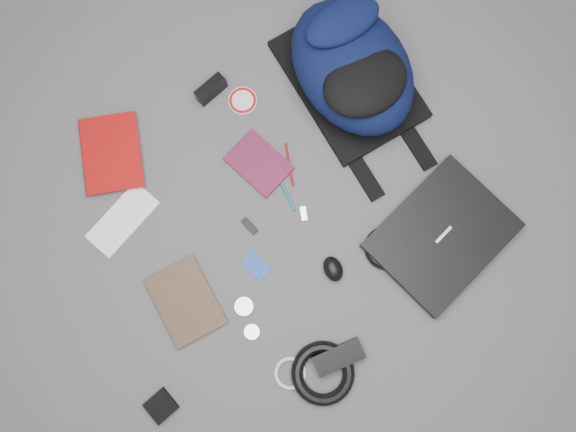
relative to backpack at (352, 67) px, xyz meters
name	(u,v)px	position (x,y,z in m)	size (l,w,h in m)	color
ground	(288,217)	(-0.35, -0.30, -0.10)	(4.00, 4.00, 0.00)	#4F4F51
backpack	(352,67)	(0.00, 0.00, 0.00)	(0.34, 0.49, 0.21)	black
laptop	(442,235)	(0.03, -0.55, -0.08)	(0.38, 0.30, 0.04)	black
textbook_red	(82,158)	(-0.83, 0.13, -0.09)	(0.18, 0.24, 0.03)	#950809
comic_book	(160,315)	(-0.81, -0.40, -0.09)	(0.16, 0.22, 0.02)	#9C5F0B
envelope	(123,219)	(-0.80, -0.09, -0.10)	(0.22, 0.10, 0.00)	white
dvd_case	(259,163)	(-0.36, -0.12, -0.10)	(0.13, 0.18, 0.01)	#480D24
compact_camera	(211,89)	(-0.39, 0.15, -0.08)	(0.10, 0.04, 0.06)	black
sticker_disc	(243,101)	(-0.32, 0.08, -0.10)	(0.09, 0.09, 0.00)	white
pen_teal	(284,188)	(-0.33, -0.22, -0.10)	(0.01, 0.01, 0.15)	#0C6872
pen_red	(289,165)	(-0.28, -0.16, -0.10)	(0.01, 0.01, 0.13)	#970D0B
id_badge	(256,266)	(-0.50, -0.39, -0.10)	(0.05, 0.08, 0.00)	#163EA5
usb_black	(250,226)	(-0.47, -0.28, -0.10)	(0.02, 0.06, 0.01)	black
usb_silver	(304,214)	(-0.31, -0.31, -0.10)	(0.02, 0.04, 0.01)	silver
mouse	(333,269)	(-0.30, -0.50, -0.08)	(0.05, 0.08, 0.04)	black
headphone_left	(244,306)	(-0.58, -0.48, -0.10)	(0.05, 0.05, 0.01)	#BEBEC0
headphone_right	(252,332)	(-0.59, -0.56, -0.10)	(0.04, 0.04, 0.01)	silver
cable_coil	(386,248)	(-0.13, -0.51, -0.09)	(0.13, 0.13, 0.03)	black
power_brick	(339,357)	(-0.40, -0.73, -0.09)	(0.14, 0.06, 0.03)	black
power_cord_coil	(323,373)	(-0.46, -0.75, -0.09)	(0.18, 0.18, 0.03)	black
pouch	(161,406)	(-0.91, -0.63, -0.09)	(0.07, 0.07, 0.02)	black
white_cable_coil	(290,373)	(-0.54, -0.71, -0.10)	(0.09, 0.09, 0.01)	silver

